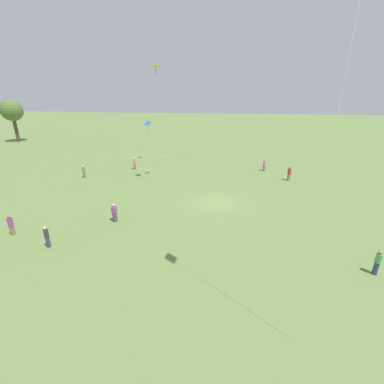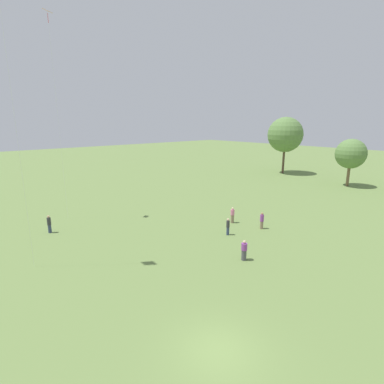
% 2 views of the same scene
% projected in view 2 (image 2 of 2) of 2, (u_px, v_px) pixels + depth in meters
% --- Properties ---
extents(ground_plane, '(240.00, 240.00, 0.00)m').
position_uv_depth(ground_plane, '(218.00, 351.00, 14.50)').
color(ground_plane, olive).
extents(tree_0, '(7.23, 7.23, 11.73)m').
position_uv_depth(tree_0, '(285.00, 135.00, 62.24)').
color(tree_0, brown).
rests_on(tree_0, ground_plane).
extents(tree_1, '(4.96, 4.96, 8.02)m').
position_uv_depth(tree_1, '(351.00, 154.00, 50.03)').
color(tree_1, brown).
rests_on(tree_1, ground_plane).
extents(person_0, '(0.51, 0.51, 1.75)m').
position_uv_depth(person_0, '(262.00, 221.00, 30.78)').
color(person_0, '#847056').
rests_on(person_0, ground_plane).
extents(person_2, '(0.40, 0.40, 1.69)m').
position_uv_depth(person_2, '(228.00, 227.00, 29.10)').
color(person_2, '#333D5B').
rests_on(person_2, ground_plane).
extents(person_7, '(0.66, 0.66, 1.67)m').
position_uv_depth(person_7, '(244.00, 251.00, 23.80)').
color(person_7, '#4C4C51').
rests_on(person_7, ground_plane).
extents(person_8, '(0.53, 0.53, 1.74)m').
position_uv_depth(person_8, '(232.00, 215.00, 32.59)').
color(person_8, '#847056').
rests_on(person_8, ground_plane).
extents(person_10, '(0.50, 0.50, 1.80)m').
position_uv_depth(person_10, '(49.00, 224.00, 29.67)').
color(person_10, '#333D5B').
rests_on(person_10, ground_plane).
extents(kite_3, '(0.90, 0.92, 21.59)m').
position_uv_depth(kite_3, '(50.00, 35.00, 29.89)').
color(kite_3, orange).
rests_on(kite_3, ground_plane).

